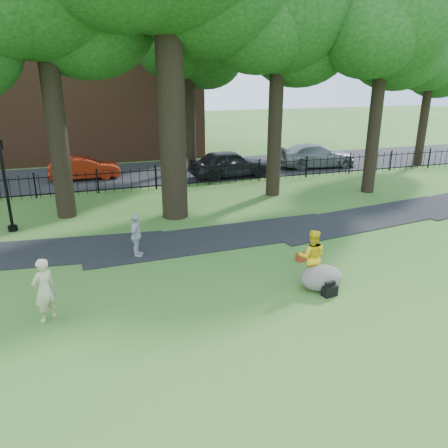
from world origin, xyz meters
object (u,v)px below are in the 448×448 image
object	(u,v)px
man	(312,257)
red_sedan	(84,168)
woman	(44,290)
lamppost	(6,187)
boulder	(321,276)

from	to	relation	value
man	red_sedan	bearing A→B (deg)	-43.41
woman	red_sedan	distance (m)	15.85
man	red_sedan	xyz separation A→B (m)	(-6.11, 15.97, -0.17)
man	lamppost	bearing A→B (deg)	-14.59
boulder	red_sedan	bearing A→B (deg)	110.83
woman	lamppost	bearing A→B (deg)	-114.57
lamppost	red_sedan	distance (m)	8.89
man	boulder	world-z (taller)	man
lamppost	boulder	bearing A→B (deg)	-33.26
woman	red_sedan	world-z (taller)	woman
boulder	lamppost	size ratio (longest dim) A/B	0.35
man	lamppost	world-z (taller)	lamppost
woman	boulder	xyz separation A→B (m)	(7.47, -0.58, -0.47)
boulder	red_sedan	size ratio (longest dim) A/B	0.32
man	lamppost	xyz separation A→B (m)	(-9.05, 7.66, 0.97)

